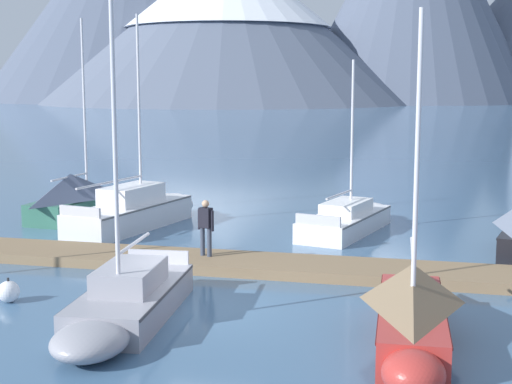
% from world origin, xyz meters
% --- Properties ---
extents(ground_plane, '(700.00, 700.00, 0.00)m').
position_xyz_m(ground_plane, '(0.00, 0.00, 0.00)').
color(ground_plane, '#426689').
extents(mountain_central_massif, '(94.20, 94.20, 39.20)m').
position_xyz_m(mountain_central_massif, '(-42.23, 170.01, 20.87)').
color(mountain_central_massif, slate).
rests_on(mountain_central_massif, ground).
extents(dock, '(28.92, 3.01, 0.30)m').
position_xyz_m(dock, '(0.00, 4.00, 0.15)').
color(dock, '#846B4C').
rests_on(dock, ground).
extents(sailboat_second_berth, '(2.28, 6.34, 7.99)m').
position_xyz_m(sailboat_second_berth, '(-8.49, 11.01, 0.85)').
color(sailboat_second_berth, '#336B56').
rests_on(sailboat_second_berth, ground).
extents(sailboat_mid_dock_port, '(3.23, 7.05, 7.93)m').
position_xyz_m(sailboat_mid_dock_port, '(-5.40, 9.44, 0.63)').
color(sailboat_mid_dock_port, silver).
rests_on(sailboat_mid_dock_port, ground).
extents(sailboat_mid_dock_starboard, '(2.14, 6.17, 9.13)m').
position_xyz_m(sailboat_mid_dock_starboard, '(-1.46, -1.47, 0.50)').
color(sailboat_mid_dock_starboard, '#93939E').
rests_on(sailboat_mid_dock_starboard, ground).
extents(sailboat_far_berth, '(3.27, 6.54, 6.24)m').
position_xyz_m(sailboat_far_berth, '(2.60, 10.36, 0.47)').
color(sailboat_far_berth, white).
rests_on(sailboat_far_berth, ground).
extents(sailboat_outer_slip, '(1.65, 5.82, 6.87)m').
position_xyz_m(sailboat_outer_slip, '(4.93, -1.61, 0.79)').
color(sailboat_outer_slip, '#B2332D').
rests_on(sailboat_outer_slip, ground).
extents(person_on_dock, '(0.55, 0.35, 1.69)m').
position_xyz_m(person_on_dock, '(-1.13, 4.16, 1.26)').
color(person_on_dock, '#384256').
rests_on(person_on_dock, dock).
extents(mooring_buoy_channel_marker, '(0.55, 0.55, 0.63)m').
position_xyz_m(mooring_buoy_channel_marker, '(-4.93, -0.50, 0.27)').
color(mooring_buoy_channel_marker, white).
rests_on(mooring_buoy_channel_marker, ground).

